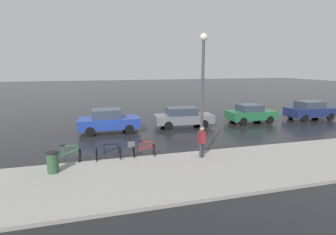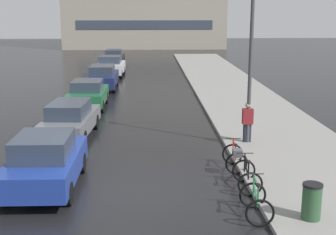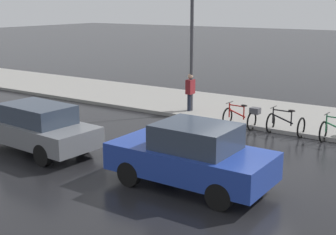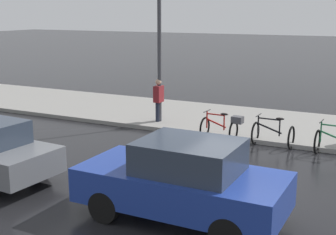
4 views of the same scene
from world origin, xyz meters
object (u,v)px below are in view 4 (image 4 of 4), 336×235
bicycle_third (223,126)px  streetlamp (159,22)px  bicycle_second (273,134)px  pedestrian (159,99)px  car_blue (183,181)px

bicycle_third → streetlamp: streetlamp is taller
bicycle_third → streetlamp: size_ratio=0.22×
bicycle_second → bicycle_third: bicycle_second is taller
pedestrian → streetlamp: streetlamp is taller
bicycle_second → pedestrian: bearing=78.2°
car_blue → pedestrian: bearing=31.3°
bicycle_third → pedestrian: size_ratio=0.80×
bicycle_third → pedestrian: pedestrian is taller
streetlamp → bicycle_second: bearing=-102.1°
pedestrian → bicycle_third: bearing=-109.1°
bicycle_third → car_blue: car_blue is taller
car_blue → bicycle_third: bearing=12.4°
streetlamp → car_blue: bearing=-149.0°
pedestrian → streetlamp: 2.74m
bicycle_second → streetlamp: 5.57m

